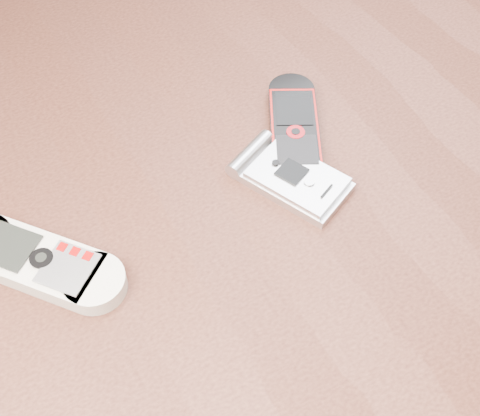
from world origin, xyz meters
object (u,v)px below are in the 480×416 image
table (236,281)px  nokia_white (38,262)px  motorola_razr (294,178)px  nokia_black_red (295,131)px

table → nokia_white: 0.20m
motorola_razr → nokia_white: bearing=149.2°
table → nokia_white: (-0.16, 0.03, 0.11)m
nokia_white → motorola_razr: nokia_white is taller
nokia_black_red → nokia_white: bearing=-146.3°
nokia_white → nokia_black_red: 0.26m
nokia_black_red → motorola_razr: motorola_razr is taller
nokia_black_red → motorola_razr: size_ratio=1.39×
motorola_razr → nokia_black_red: bearing=33.5°
table → motorola_razr: (0.06, 0.01, 0.11)m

